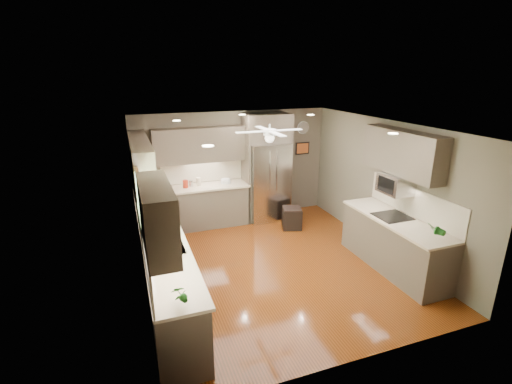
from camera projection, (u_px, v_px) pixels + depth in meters
floor at (274, 265)px, 6.72m from camera, size 5.00×5.00×0.00m
ceiling at (277, 126)px, 5.94m from camera, size 5.00×5.00×0.00m
wall_back at (234, 166)px, 8.57m from camera, size 4.50×0.00×4.50m
wall_front at (363, 270)px, 4.10m from camera, size 4.50×0.00×4.50m
wall_left at (138, 216)px, 5.60m from camera, size 0.00×5.00×5.00m
wall_right at (384, 186)px, 7.06m from camera, size 0.00×5.00×5.00m
canister_a at (185, 184)px, 7.98m from camera, size 0.14×0.14×0.18m
canister_b at (191, 184)px, 8.06m from camera, size 0.09×0.09×0.13m
canister_c at (198, 182)px, 8.13m from camera, size 0.13×0.13×0.18m
soap_bottle at (153, 229)px, 5.70m from camera, size 0.11×0.11×0.18m
potted_plant_left at (179, 294)px, 3.94m from camera, size 0.17×0.13×0.29m
potted_plant_right at (435, 230)px, 5.53m from camera, size 0.19×0.17×0.30m
bowl at (226, 183)px, 8.27m from camera, size 0.28×0.28×0.06m
left_run at (161, 254)px, 6.07m from camera, size 0.65×4.70×1.45m
back_run at (207, 205)px, 8.31m from camera, size 1.85×0.65×1.45m
uppers at (222, 159)px, 6.53m from camera, size 4.50×4.70×0.95m
window at (141, 209)px, 5.07m from camera, size 0.05×1.12×0.92m
sink at (166, 248)px, 5.37m from camera, size 0.50×0.70×0.32m
refrigerator at (267, 169)px, 8.51m from camera, size 1.06×0.75×2.45m
right_run at (394, 243)px, 6.48m from camera, size 0.70×2.20×1.45m
microwave at (395, 184)px, 6.43m from camera, size 0.43×0.55×0.34m
ceiling_fan at (270, 134)px, 6.26m from camera, size 1.18×1.18×0.32m
recessed_lights at (265, 124)px, 6.29m from camera, size 2.84×3.14×0.01m
wall_clock at (303, 128)px, 8.87m from camera, size 0.30×0.03×0.30m
framed_print at (302, 148)px, 9.02m from camera, size 0.36×0.03×0.30m
stool at (292, 218)px, 8.23m from camera, size 0.51×0.51×0.48m
paper_towel at (167, 245)px, 5.07m from camera, size 0.13×0.13×0.33m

